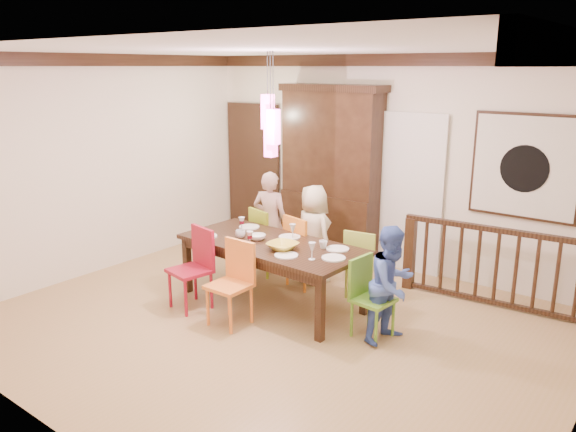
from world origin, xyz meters
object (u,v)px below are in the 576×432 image
Objects in this scene: chair_end_right at (373,293)px; person_far_left at (270,221)px; balustrade at (496,266)px; person_end_right at (392,284)px; dining_table at (272,249)px; china_hutch at (331,173)px; person_far_mid at (314,234)px; chair_far_left at (270,236)px.

person_far_left is at bearing 72.65° from chair_end_right.
person_far_left is at bearing -172.20° from balustrade.
person_far_left reaches higher than person_end_right.
dining_table is 2.62m from balustrade.
china_hutch reaches higher than person_far_mid.
china_hutch is 1.81× the size of person_far_left.
balustrade reaches higher than dining_table.
chair_end_right is at bearing 165.68° from person_far_mid.
person_far_mid is at bearing 62.94° from chair_end_right.
person_end_right is (1.57, 0.00, -0.06)m from dining_table.
person_end_right is (2.30, -0.87, -0.08)m from person_far_left.
person_far_mid is (-0.01, 0.86, -0.03)m from dining_table.
balustrade is (0.75, 1.55, 0.02)m from chair_end_right.
person_end_right is (1.57, -0.86, -0.03)m from person_far_mid.
chair_far_left is at bearing 28.45° from person_far_mid.
chair_far_left is 2.34m from person_end_right.
chair_far_left is 0.37× the size of china_hutch.
china_hutch is at bearing 58.58° from person_end_right.
dining_table is 0.90× the size of china_hutch.
chair_far_left is (-0.64, 0.76, -0.15)m from dining_table.
dining_table is at bearing 101.88° from person_end_right.
chair_end_right is 0.38× the size of balustrade.
china_hutch is (0.25, 1.09, 0.73)m from chair_far_left.
dining_table is at bearing -77.90° from china_hutch.
chair_far_left is at bearing 74.56° from chair_end_right.
china_hutch is at bearing -87.53° from chair_far_left.
person_far_mid is 1.80m from person_end_right.
dining_table is 1.00m from chair_far_left.
chair_far_left is at bearing -102.73° from china_hutch.
chair_far_left is 2.18m from chair_end_right.
dining_table is 1.85× the size of person_end_right.
chair_end_right is 2.32m from person_far_left.
chair_far_left is 0.22m from person_far_left.
dining_table is 0.87m from person_far_mid.
balustrade is (2.54, -0.35, -0.75)m from china_hutch.
dining_table is at bearing 109.21° from person_far_mid.
dining_table is 1.63× the size of person_far_left.
person_far_left is at bearing 18.00° from person_far_mid.
dining_table is 1.01× the size of balustrade.
person_far_left reaches higher than dining_table.
china_hutch reaches higher than chair_far_left.
chair_far_left is 0.75× the size of person_end_right.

